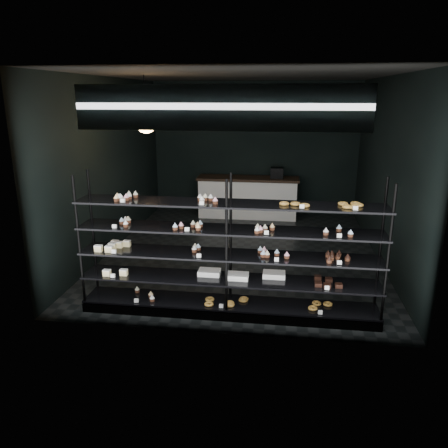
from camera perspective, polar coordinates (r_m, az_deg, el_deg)
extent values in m
cube|color=black|center=(8.37, 2.38, -3.60)|extent=(5.00, 6.00, 0.01)
cube|color=black|center=(7.86, 2.67, 18.79)|extent=(5.00, 6.00, 0.01)
cube|color=black|center=(10.92, 4.01, 9.76)|extent=(5.00, 0.01, 3.20)
cube|color=black|center=(5.04, -0.68, 1.75)|extent=(5.00, 0.01, 3.20)
cube|color=black|center=(8.56, -14.54, 7.38)|extent=(0.01, 6.00, 3.20)
cube|color=black|center=(8.13, 20.47, 6.41)|extent=(0.01, 6.00, 3.20)
cube|color=black|center=(6.11, 0.58, -11.02)|extent=(4.00, 0.50, 0.12)
cylinder|color=black|center=(6.10, -18.39, -2.52)|extent=(0.04, 0.04, 1.85)
cylinder|color=black|center=(6.47, -16.72, -1.27)|extent=(0.04, 0.04, 1.85)
cylinder|color=black|center=(5.53, 0.32, -3.56)|extent=(0.04, 0.04, 1.85)
cylinder|color=black|center=(5.95, 0.87, -2.11)|extent=(0.04, 0.04, 1.85)
cylinder|color=black|center=(5.64, 20.63, -4.27)|extent=(0.04, 0.04, 1.85)
cylinder|color=black|center=(6.05, 19.76, -2.80)|extent=(0.04, 0.04, 1.85)
cube|color=black|center=(6.07, 0.58, -10.27)|extent=(4.00, 0.50, 0.03)
cube|color=black|center=(5.92, 0.59, -7.24)|extent=(4.00, 0.50, 0.02)
cube|color=black|center=(5.79, 0.60, -4.07)|extent=(4.00, 0.50, 0.02)
cube|color=black|center=(5.67, 0.61, -0.76)|extent=(4.00, 0.50, 0.02)
cube|color=black|center=(5.58, 0.63, 2.67)|extent=(4.00, 0.50, 0.02)
cube|color=white|center=(5.72, -13.16, 2.98)|extent=(0.06, 0.04, 0.06)
cube|color=white|center=(5.44, -2.84, 2.71)|extent=(0.06, 0.04, 0.06)
cube|color=white|center=(5.36, 10.17, 2.24)|extent=(0.05, 0.04, 0.06)
cube|color=white|center=(5.43, 17.20, 1.94)|extent=(0.06, 0.04, 0.06)
cube|color=white|center=(5.87, -14.44, -0.31)|extent=(0.06, 0.04, 0.06)
cube|color=white|center=(5.58, -5.14, -0.71)|extent=(0.05, 0.04, 0.06)
cube|color=white|center=(5.45, 5.97, -1.17)|extent=(0.05, 0.04, 0.06)
cube|color=white|center=(5.49, 14.62, -1.49)|extent=(0.06, 0.04, 0.06)
cube|color=white|center=(6.00, -14.58, -3.50)|extent=(0.06, 0.04, 0.06)
cube|color=white|center=(5.67, -3.71, -4.15)|extent=(0.06, 0.04, 0.06)
cube|color=white|center=(5.57, 6.37, -4.62)|extent=(0.05, 0.04, 0.06)
cube|color=white|center=(5.61, 14.76, -4.91)|extent=(0.06, 0.04, 0.06)
cube|color=white|center=(6.13, -14.61, -6.55)|extent=(0.06, 0.04, 0.06)
cube|color=white|center=(5.74, 13.72, -8.14)|extent=(0.06, 0.04, 0.06)
cube|color=white|center=(6.15, -10.96, -9.84)|extent=(0.06, 0.04, 0.06)
cube|color=white|center=(5.90, 0.03, -10.71)|extent=(0.05, 0.04, 0.06)
cube|color=white|center=(5.88, 12.92, -11.23)|extent=(0.06, 0.04, 0.06)
cube|color=#0B1039|center=(4.96, -0.58, 14.95)|extent=(3.20, 0.04, 0.45)
cube|color=white|center=(4.94, -0.62, 14.95)|extent=(3.30, 0.02, 0.50)
cylinder|color=black|center=(7.24, -10.36, 16.37)|extent=(0.01, 0.01, 0.57)
sphere|color=#EC9B52|center=(7.25, -10.17, 12.85)|extent=(0.32, 0.32, 0.32)
cube|color=white|center=(10.64, 3.12, 3.35)|extent=(2.33, 0.60, 0.92)
cube|color=black|center=(10.54, 3.16, 5.95)|extent=(2.43, 0.65, 0.06)
cube|color=black|center=(10.48, 6.93, 6.65)|extent=(0.30, 0.30, 0.25)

